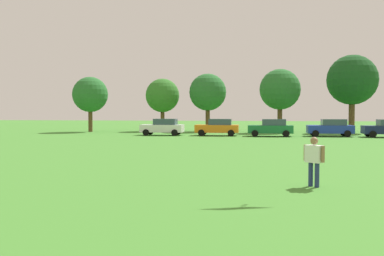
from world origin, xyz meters
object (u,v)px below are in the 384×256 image
Objects in this scene: tree_center at (208,92)px; tree_right at (280,90)px; parked_car_green_2 at (271,128)px; tree_far_right at (352,80)px; adult_bystander at (314,157)px; tree_far_left at (90,95)px; parked_car_orange_1 at (218,127)px; parked_car_blue_3 at (331,128)px; tree_left at (162,96)px; parked_car_white_0 at (163,127)px.

tree_right is at bearing -8.66° from tree_center.
tree_far_right reaches higher than parked_car_green_2.
adult_bystander is at bearing -78.18° from tree_center.
parked_car_orange_1 is at bearing -20.01° from tree_far_left.
parked_car_blue_3 is at bearing -178.35° from parked_car_orange_1.
tree_right reaches higher than tree_center.
tree_left is (8.07, 3.25, -0.04)m from tree_far_left.
tree_right is (22.26, 1.90, 0.52)m from tree_far_left.
parked_car_white_0 is at bearing -156.62° from tree_far_right.
tree_left reaches higher than adult_bystander.
adult_bystander is 36.13m from tree_right.
parked_car_orange_1 is 10.82m from tree_right.
tree_center is at bearing 171.34° from tree_right.
tree_center is at bearing -52.07° from parked_car_green_2.
adult_bystander is 30.25m from parked_car_white_0.
tree_center reaches higher than tree_far_left.
tree_left is 0.89× the size of tree_right.
parked_car_green_2 is 16.40m from tree_left.
parked_car_white_0 and parked_car_orange_1 have the same top height.
parked_car_green_2 is (-0.47, 27.82, -0.09)m from adult_bystander.
adult_bystander is 0.37× the size of parked_car_white_0.
tree_far_right reaches higher than parked_car_orange_1.
tree_far_right is at bearing 5.25° from tree_far_left.
tree_far_left is 22.35m from tree_right.
tree_left reaches higher than parked_car_green_2.
tree_left reaches higher than parked_car_white_0.
tree_far_right is (22.32, -0.46, 1.63)m from tree_left.
tree_right is at bearing -5.44° from tree_left.
tree_left is at bearing 174.56° from tree_right.
parked_car_blue_3 is (5.72, 0.75, 0.00)m from parked_car_green_2.
tree_center is 0.96× the size of tree_right.
parked_car_blue_3 is at bearing -172.55° from parked_car_green_2.
parked_car_green_2 is 0.48× the size of tree_far_right.
tree_far_right reaches higher than parked_car_white_0.
parked_car_green_2 is at bearing -36.06° from tree_left.
tree_far_left is (-10.20, 5.94, 3.56)m from parked_car_white_0.
tree_right reaches higher than parked_car_white_0.
parked_car_green_2 is 22.20m from tree_far_left.
tree_far_right is (9.37, 8.97, 5.15)m from parked_car_green_2.
tree_right is (12.06, 7.84, 4.09)m from parked_car_white_0.
tree_right is at bearing 129.66° from adult_bystander.
tree_center reaches higher than parked_car_blue_3.
parked_car_orange_1 is 17.17m from tree_far_left.
adult_bystander is 0.37× the size of parked_car_orange_1.
adult_bystander is 38.18m from tree_far_right.
parked_car_white_0 is at bearing -111.00° from tree_center.
tree_right is (-4.48, 7.33, 4.09)m from parked_car_blue_3.
tree_left is 0.92× the size of tree_center.
adult_bystander is at bearing 79.59° from parked_car_blue_3.
tree_center reaches higher than parked_car_orange_1.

